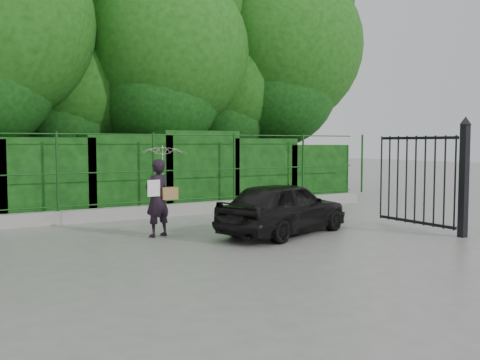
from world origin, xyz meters
TOP-DOWN VIEW (x-y plane):
  - ground at (0.00, 0.00)m, footprint 80.00×80.00m
  - kerb at (0.00, 4.50)m, footprint 14.00×0.25m
  - fence at (0.22, 4.50)m, footprint 14.13×0.06m
  - hedge at (0.00, 5.50)m, footprint 14.20×1.20m
  - trees at (1.14, 7.74)m, footprint 17.10×6.15m
  - gate at (4.60, -0.72)m, footprint 0.22×2.33m
  - woman at (-0.44, 1.91)m, footprint 0.94×0.95m
  - car at (1.76, 0.84)m, footprint 3.43×2.26m

SIDE VIEW (x-z plane):
  - ground at x=0.00m, z-range 0.00..0.00m
  - kerb at x=0.00m, z-range 0.00..0.30m
  - car at x=1.76m, z-range 0.00..1.09m
  - hedge at x=0.00m, z-range -0.10..2.07m
  - gate at x=4.60m, z-range 0.01..2.37m
  - woman at x=-0.44m, z-range 0.29..2.10m
  - fence at x=0.22m, z-range 0.30..2.10m
  - trees at x=1.14m, z-range 0.58..8.66m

